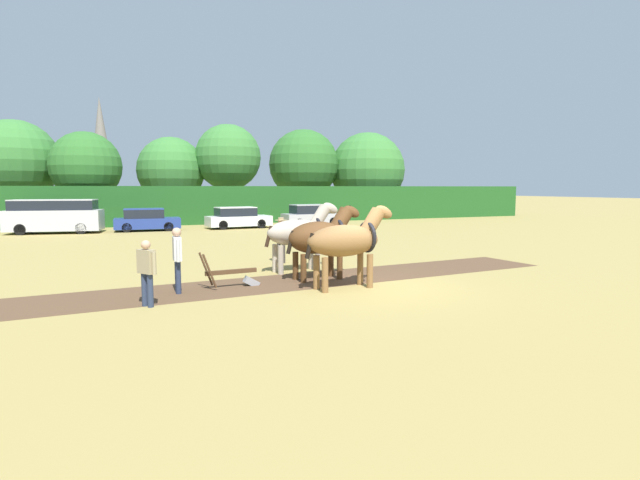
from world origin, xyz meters
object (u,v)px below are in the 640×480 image
Objects in this scene: tree_left at (16,161)px; parked_car_left at (146,220)px; church_spire at (101,150)px; farmer_beside_team at (281,236)px; draft_horse_lead_right at (321,237)px; plow at (236,276)px; parked_car_center_left at (238,218)px; tree_center_right at (228,157)px; draft_horse_trail_left at (299,232)px; tree_center at (171,170)px; farmer_at_plow at (177,255)px; farmer_onlooker_left at (147,269)px; tree_center_left at (86,166)px; parked_car_center at (311,216)px; draft_horse_lead_left at (347,240)px; tree_far_right at (367,170)px; tree_right at (304,164)px; parked_van at (55,216)px.

parked_car_left is at bearing -51.19° from tree_left.
church_spire reaches higher than farmer_beside_team.
draft_horse_lead_right is 1.51× the size of plow.
parked_car_center_left is at bearing 49.51° from farmer_beside_team.
draft_horse_trail_left is (-3.83, -27.87, -4.09)m from tree_center_right.
tree_center is at bearing 59.26° from farmer_beside_team.
farmer_onlooker_left is at bearing -121.47° from farmer_at_plow.
draft_horse_lead_right is (7.51, -28.71, -3.12)m from tree_center_left.
parked_car_center is at bearing -70.50° from church_spire.
tree_far_right is at bearing 56.46° from draft_horse_lead_left.
church_spire is 3.35× the size of parked_car_center_left.
farmer_at_plow reaches higher than farmer_onlooker_left.
tree_right is at bearing 37.96° from parked_car_left.
farmer_at_plow reaches higher than parked_car_center_left.
tree_center_left is 2.47× the size of draft_horse_lead_left.
tree_left is 1.42× the size of parked_van.
tree_center reaches higher than farmer_at_plow.
farmer_at_plow is at bearing -177.26° from plow.
church_spire is at bearing 78.95° from tree_left.
tree_left reaches higher than farmer_onlooker_left.
draft_horse_lead_left is (6.80, -62.49, -6.51)m from church_spire.
tree_center is 33.16m from farmer_onlooker_left.
tree_center_right is 7.83m from tree_right.
parked_car_center_left is 5.55m from parked_car_center.
parked_van is at bearing 104.82° from farmer_at_plow.
parked_car_left is 11.53m from parked_car_center.
tree_left is 1.12× the size of tree_center.
plow is 2.96m from farmer_onlooker_left.
tree_right is 3.21× the size of draft_horse_lead_right.
tree_center_right is at bearing 112.31° from parked_car_center.
farmer_at_plow is 5.86m from farmer_beside_team.
farmer_beside_team is at bearing 12.57° from farmer_onlooker_left.
draft_horse_lead_left reaches higher than parked_van.
draft_horse_lead_right is at bearing -112.27° from parked_car_center.
plow is at bearing -72.62° from tree_left.
parked_car_center is (7.84, 16.54, -0.25)m from farmer_beside_team.
tree_center_left is at bearing 100.82° from draft_horse_trail_left.
parked_van is at bearing -127.93° from tree_center.
tree_center is 1.27× the size of parked_van.
tree_center_left is 29.84m from draft_horse_lead_right.
tree_left is 35.18m from draft_horse_lead_left.
tree_left is 23.38m from parked_car_center.
parked_van is at bearing 108.19° from draft_horse_lead_left.
draft_horse_trail_left is at bearing -76.50° from parked_car_left.
tree_center_left is 0.85× the size of tree_right.
farmer_at_plow is at bearing -116.54° from tree_right.
tree_center is 30.68m from church_spire.
farmer_beside_team is 0.30× the size of parked_van.
farmer_at_plow is 0.41× the size of parked_car_center.
farmer_at_plow is at bearing 22.83° from farmer_onlooker_left.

